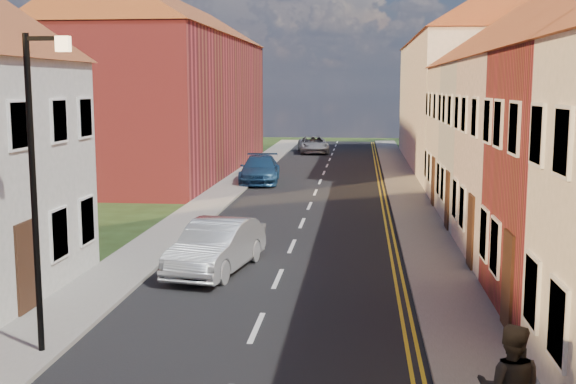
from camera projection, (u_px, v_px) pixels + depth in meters
name	position (u px, v px, depth m)	size (l,w,h in m)	color
road	(292.00, 246.00, 23.39)	(7.00, 90.00, 0.02)	black
pavement_left	(160.00, 242.00, 23.82)	(1.80, 90.00, 0.12)	#A09792
pavement_right	(429.00, 248.00, 22.94)	(1.80, 90.00, 0.12)	#A09792
cottage_r_white_far	(559.00, 105.00, 26.04)	(8.30, 5.20, 9.00)	silver
cottage_r_cream_far	(526.00, 102.00, 31.36)	(8.30, 6.00, 9.00)	beige
block_right_far	(473.00, 84.00, 46.30)	(8.30, 24.20, 10.50)	beige
block_left_far	(170.00, 84.00, 43.23)	(8.30, 24.20, 10.50)	maroon
lamppost	(37.00, 174.00, 13.41)	(0.88, 0.15, 6.00)	black
car_mid	(216.00, 246.00, 20.16)	(1.53, 4.39, 1.45)	#B9BDC2
car_far	(260.00, 170.00, 38.71)	(2.02, 4.97, 1.44)	navy
car_distant	(313.00, 145.00, 55.90)	(2.18, 4.73, 1.32)	#94969B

